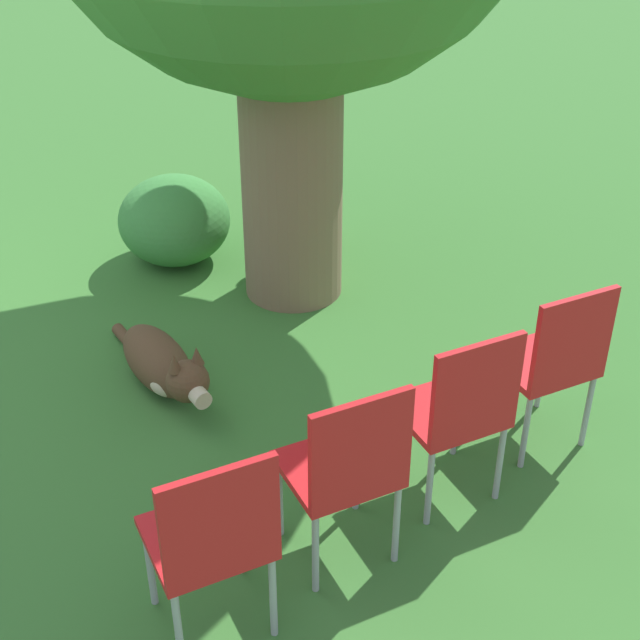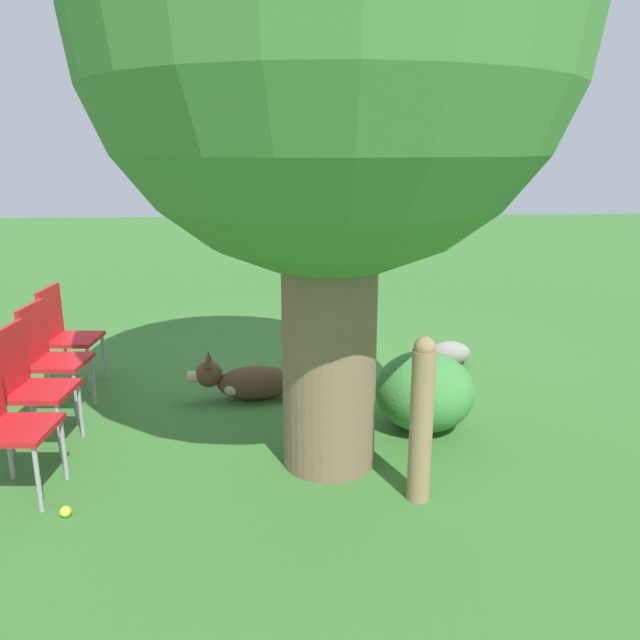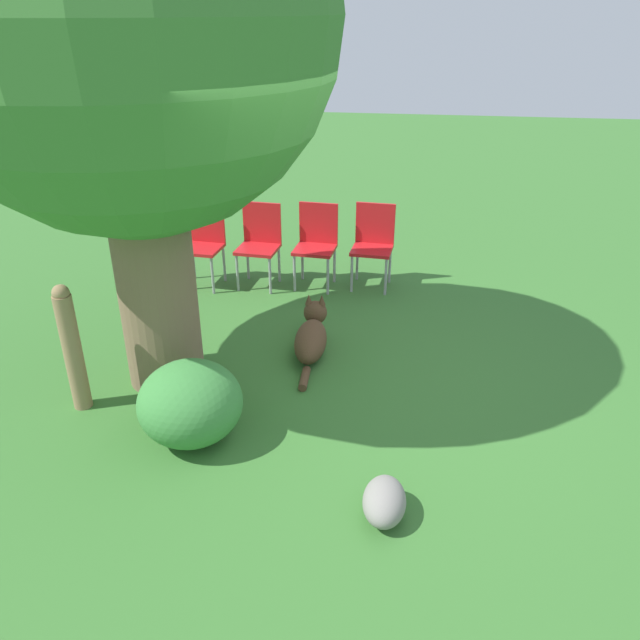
{
  "view_description": "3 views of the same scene",
  "coord_description": "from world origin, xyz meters",
  "px_view_note": "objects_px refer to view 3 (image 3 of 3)",
  "views": [
    {
      "loc": [
        4.5,
        -1.14,
        2.91
      ],
      "look_at": [
        1.17,
        0.82,
        0.54
      ],
      "focal_mm": 50.0,
      "sensor_mm": 36.0,
      "label": 1
    },
    {
      "loc": [
        0.3,
        5.26,
        2.12
      ],
      "look_at": [
        0.04,
        1.24,
        1.01
      ],
      "focal_mm": 35.0,
      "sensor_mm": 36.0,
      "label": 2
    },
    {
      "loc": [
        -4.38,
        -0.67,
        2.89
      ],
      "look_at": [
        0.6,
        0.08,
        0.33
      ],
      "focal_mm": 35.0,
      "sensor_mm": 36.0,
      "label": 3
    }
  ],
  "objects_px": {
    "red_chair_0": "(373,240)",
    "red_chair_1": "(316,240)",
    "fence_post": "(72,348)",
    "oak_tree": "(123,23)",
    "dog": "(312,336)",
    "red_chair_2": "(260,239)",
    "red_chair_3": "(203,239)",
    "tennis_ball": "(171,293)"
  },
  "relations": [
    {
      "from": "red_chair_2",
      "to": "tennis_ball",
      "type": "height_order",
      "value": "red_chair_2"
    },
    {
      "from": "red_chair_0",
      "to": "red_chair_1",
      "type": "height_order",
      "value": "same"
    },
    {
      "from": "red_chair_0",
      "to": "red_chair_3",
      "type": "bearing_deg",
      "value": -78.34
    },
    {
      "from": "oak_tree",
      "to": "red_chair_0",
      "type": "distance_m",
      "value": 3.57
    },
    {
      "from": "oak_tree",
      "to": "dog",
      "type": "bearing_deg",
      "value": -61.61
    },
    {
      "from": "fence_post",
      "to": "red_chair_0",
      "type": "distance_m",
      "value": 3.51
    },
    {
      "from": "red_chair_1",
      "to": "red_chair_2",
      "type": "distance_m",
      "value": 0.64
    },
    {
      "from": "red_chair_3",
      "to": "fence_post",
      "type": "bearing_deg",
      "value": -0.46
    },
    {
      "from": "tennis_ball",
      "to": "dog",
      "type": "bearing_deg",
      "value": -119.62
    },
    {
      "from": "red_chair_0",
      "to": "red_chair_1",
      "type": "xyz_separation_m",
      "value": [
        -0.08,
        0.63,
        0.0
      ]
    },
    {
      "from": "dog",
      "to": "red_chair_1",
      "type": "distance_m",
      "value": 1.63
    },
    {
      "from": "fence_post",
      "to": "red_chair_0",
      "type": "relative_size",
      "value": 1.15
    },
    {
      "from": "oak_tree",
      "to": "tennis_ball",
      "type": "xyz_separation_m",
      "value": [
        1.62,
        0.58,
        -2.75
      ]
    },
    {
      "from": "dog",
      "to": "red_chair_0",
      "type": "bearing_deg",
      "value": -17.4
    },
    {
      "from": "dog",
      "to": "fence_post",
      "type": "distance_m",
      "value": 2.07
    },
    {
      "from": "red_chair_0",
      "to": "red_chair_2",
      "type": "distance_m",
      "value": 1.27
    },
    {
      "from": "fence_post",
      "to": "red_chair_2",
      "type": "bearing_deg",
      "value": -17.81
    },
    {
      "from": "oak_tree",
      "to": "tennis_ball",
      "type": "bearing_deg",
      "value": 19.83
    },
    {
      "from": "oak_tree",
      "to": "red_chair_1",
      "type": "xyz_separation_m",
      "value": [
        2.2,
        -0.96,
        -2.25
      ]
    },
    {
      "from": "red_chair_2",
      "to": "red_chair_3",
      "type": "height_order",
      "value": "same"
    },
    {
      "from": "oak_tree",
      "to": "red_chair_3",
      "type": "distance_m",
      "value": 3.05
    },
    {
      "from": "red_chair_0",
      "to": "dog",
      "type": "bearing_deg",
      "value": -10.4
    },
    {
      "from": "dog",
      "to": "red_chair_1",
      "type": "relative_size",
      "value": 1.29
    },
    {
      "from": "dog",
      "to": "fence_post",
      "type": "height_order",
      "value": "fence_post"
    },
    {
      "from": "dog",
      "to": "fence_post",
      "type": "xyz_separation_m",
      "value": [
        -1.15,
        1.68,
        0.37
      ]
    },
    {
      "from": "fence_post",
      "to": "red_chair_0",
      "type": "bearing_deg",
      "value": -37.03
    },
    {
      "from": "oak_tree",
      "to": "red_chair_2",
      "type": "distance_m",
      "value": 3.1
    },
    {
      "from": "dog",
      "to": "red_chair_0",
      "type": "distance_m",
      "value": 1.75
    },
    {
      "from": "fence_post",
      "to": "red_chair_1",
      "type": "height_order",
      "value": "fence_post"
    },
    {
      "from": "red_chair_2",
      "to": "red_chair_3",
      "type": "bearing_deg",
      "value": -78.34
    },
    {
      "from": "red_chair_0",
      "to": "red_chair_1",
      "type": "distance_m",
      "value": 0.64
    },
    {
      "from": "oak_tree",
      "to": "dog",
      "type": "relative_size",
      "value": 3.62
    },
    {
      "from": "red_chair_1",
      "to": "oak_tree",
      "type": "bearing_deg",
      "value": -19.32
    },
    {
      "from": "fence_post",
      "to": "red_chair_3",
      "type": "xyz_separation_m",
      "value": [
        2.56,
        -0.21,
        -0.0
      ]
    },
    {
      "from": "fence_post",
      "to": "red_chair_3",
      "type": "bearing_deg",
      "value": -4.81
    },
    {
      "from": "red_chair_1",
      "to": "red_chair_2",
      "type": "bearing_deg",
      "value": -78.34
    },
    {
      "from": "red_chair_0",
      "to": "red_chair_1",
      "type": "bearing_deg",
      "value": -78.34
    },
    {
      "from": "red_chair_1",
      "to": "red_chair_2",
      "type": "height_order",
      "value": "same"
    },
    {
      "from": "dog",
      "to": "red_chair_0",
      "type": "xyz_separation_m",
      "value": [
        1.65,
        -0.43,
        0.37
      ]
    },
    {
      "from": "red_chair_2",
      "to": "oak_tree",
      "type": "bearing_deg",
      "value": -4.54
    },
    {
      "from": "dog",
      "to": "red_chair_1",
      "type": "height_order",
      "value": "red_chair_1"
    },
    {
      "from": "oak_tree",
      "to": "fence_post",
      "type": "xyz_separation_m",
      "value": [
        -0.52,
        0.52,
        -2.24
      ]
    }
  ]
}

